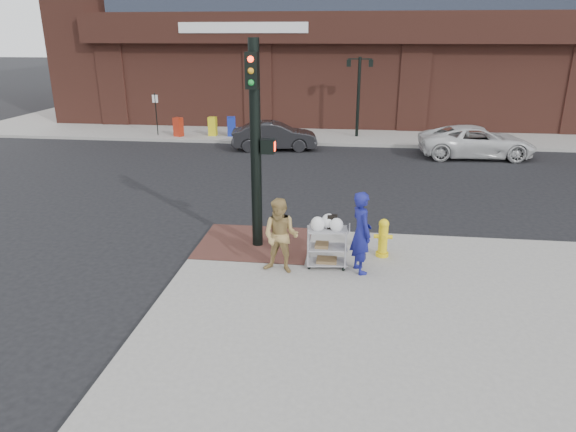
# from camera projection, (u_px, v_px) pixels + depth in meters

# --- Properties ---
(ground) EXTENTS (220.00, 220.00, 0.00)m
(ground) POSITION_uv_depth(u_px,v_px,m) (272.00, 264.00, 12.32)
(ground) COLOR black
(ground) RESTS_ON ground
(sidewalk_far) EXTENTS (65.00, 36.00, 0.15)m
(sidewalk_far) POSITION_uv_depth(u_px,v_px,m) (490.00, 103.00, 40.74)
(sidewalk_far) COLOR gray
(sidewalk_far) RESTS_ON ground
(brick_curb_ramp) EXTENTS (2.80, 2.40, 0.01)m
(brick_curb_ramp) POSITION_uv_depth(u_px,v_px,m) (255.00, 243.00, 13.18)
(brick_curb_ramp) COLOR #4E2D24
(brick_curb_ramp) RESTS_ON sidewalk_near
(lamp_post) EXTENTS (1.32, 0.22, 4.00)m
(lamp_post) POSITION_uv_depth(u_px,v_px,m) (359.00, 88.00, 26.17)
(lamp_post) COLOR black
(lamp_post) RESTS_ON sidewalk_far
(parking_sign) EXTENTS (0.05, 0.05, 2.20)m
(parking_sign) POSITION_uv_depth(u_px,v_px,m) (156.00, 114.00, 26.94)
(parking_sign) COLOR black
(parking_sign) RESTS_ON sidewalk_far
(traffic_signal_pole) EXTENTS (0.61, 0.51, 5.00)m
(traffic_signal_pole) POSITION_uv_depth(u_px,v_px,m) (256.00, 141.00, 12.16)
(traffic_signal_pole) COLOR black
(traffic_signal_pole) RESTS_ON sidewalk_near
(woman_blue) EXTENTS (0.68, 0.80, 1.88)m
(woman_blue) POSITION_uv_depth(u_px,v_px,m) (361.00, 232.00, 11.31)
(woman_blue) COLOR navy
(woman_blue) RESTS_ON sidewalk_near
(pedestrian_tan) EXTENTS (0.94, 0.79, 1.71)m
(pedestrian_tan) POSITION_uv_depth(u_px,v_px,m) (281.00, 236.00, 11.33)
(pedestrian_tan) COLOR tan
(pedestrian_tan) RESTS_ON sidewalk_near
(sedan_dark) EXTENTS (4.18, 1.97, 1.32)m
(sedan_dark) POSITION_uv_depth(u_px,v_px,m) (274.00, 136.00, 24.34)
(sedan_dark) COLOR black
(sedan_dark) RESTS_ON ground
(minivan_white) EXTENTS (5.11, 2.55, 1.39)m
(minivan_white) POSITION_uv_depth(u_px,v_px,m) (477.00, 142.00, 22.84)
(minivan_white) COLOR silver
(minivan_white) RESTS_ON ground
(utility_cart) EXTENTS (0.95, 0.61, 1.25)m
(utility_cart) POSITION_uv_depth(u_px,v_px,m) (327.00, 244.00, 11.66)
(utility_cart) COLOR #98979C
(utility_cart) RESTS_ON sidewalk_near
(fire_hydrant) EXTENTS (0.44, 0.31, 0.94)m
(fire_hydrant) POSITION_uv_depth(u_px,v_px,m) (383.00, 237.00, 12.26)
(fire_hydrant) COLOR yellow
(fire_hydrant) RESTS_ON sidewalk_near
(newsbox_red) EXTENTS (0.52, 0.49, 0.98)m
(newsbox_red) POSITION_uv_depth(u_px,v_px,m) (178.00, 127.00, 26.82)
(newsbox_red) COLOR #A92713
(newsbox_red) RESTS_ON sidewalk_far
(newsbox_yellow) EXTENTS (0.42, 0.38, 0.97)m
(newsbox_yellow) POSITION_uv_depth(u_px,v_px,m) (213.00, 126.00, 27.01)
(newsbox_yellow) COLOR yellow
(newsbox_yellow) RESTS_ON sidewalk_far
(newsbox_blue) EXTENTS (0.50, 0.47, 1.01)m
(newsbox_blue) POSITION_uv_depth(u_px,v_px,m) (231.00, 126.00, 26.92)
(newsbox_blue) COLOR #172A9A
(newsbox_blue) RESTS_ON sidewalk_far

